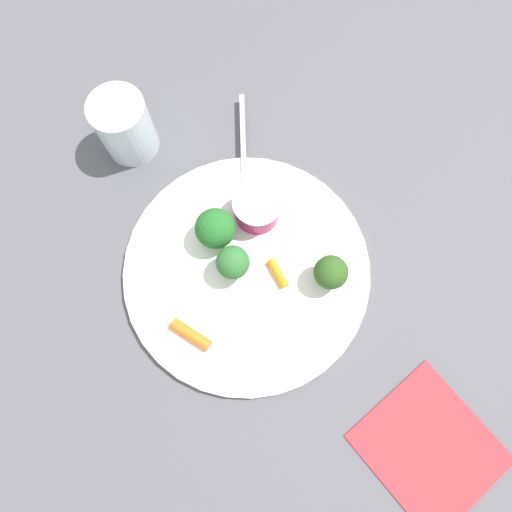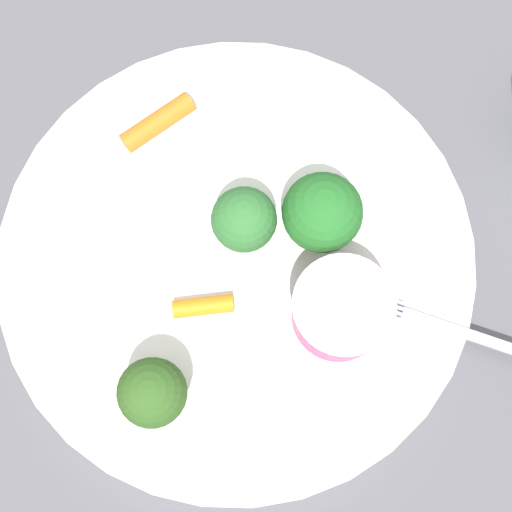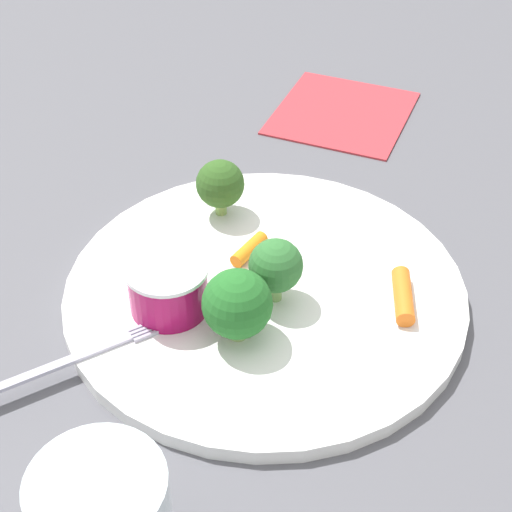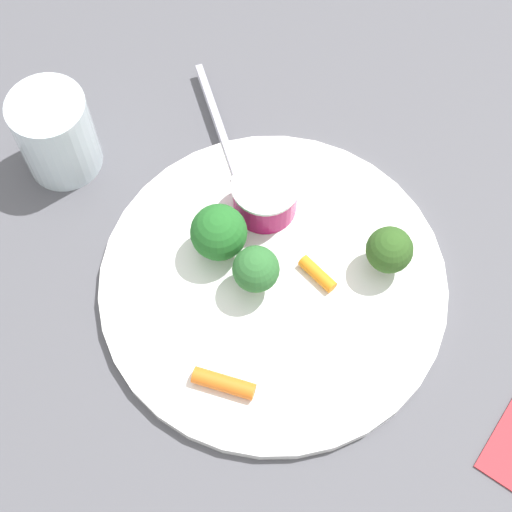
{
  "view_description": "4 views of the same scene",
  "coord_description": "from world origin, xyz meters",
  "px_view_note": "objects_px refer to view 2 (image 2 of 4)",
  "views": [
    {
      "loc": [
        -0.08,
        0.11,
        0.53
      ],
      "look_at": [
        -0.0,
        -0.02,
        0.03
      ],
      "focal_mm": 31.57,
      "sensor_mm": 36.0,
      "label": 1
    },
    {
      "loc": [
        -0.06,
        -0.1,
        0.47
      ],
      "look_at": [
        0.01,
        -0.01,
        0.02
      ],
      "focal_mm": 53.67,
      "sensor_mm": 36.0,
      "label": 2
    },
    {
      "loc": [
        0.43,
        0.01,
        0.4
      ],
      "look_at": [
        -0.02,
        -0.01,
        0.02
      ],
      "focal_mm": 54.91,
      "sensor_mm": 36.0,
      "label": 3
    },
    {
      "loc": [
        -0.06,
        0.26,
        0.61
      ],
      "look_at": [
        0.02,
        -0.01,
        0.02
      ],
      "focal_mm": 54.21,
      "sensor_mm": 36.0,
      "label": 4
    }
  ],
  "objects_px": {
    "plate": "(236,259)",
    "sauce_cup": "(341,310)",
    "carrot_stick_0": "(158,122)",
    "fork": "(481,339)",
    "carrot_stick_1": "(203,306)",
    "broccoli_floret_1": "(322,213)",
    "broccoli_floret_0": "(244,220)",
    "broccoli_floret_2": "(152,393)"
  },
  "relations": [
    {
      "from": "plate",
      "to": "carrot_stick_1",
      "type": "height_order",
      "value": "carrot_stick_1"
    },
    {
      "from": "broccoli_floret_2",
      "to": "fork",
      "type": "relative_size",
      "value": 0.35
    },
    {
      "from": "broccoli_floret_1",
      "to": "carrot_stick_0",
      "type": "xyz_separation_m",
      "value": [
        -0.04,
        0.12,
        -0.02
      ]
    },
    {
      "from": "sauce_cup",
      "to": "fork",
      "type": "bearing_deg",
      "value": -47.27
    },
    {
      "from": "carrot_stick_0",
      "to": "broccoli_floret_0",
      "type": "bearing_deg",
      "value": -90.29
    },
    {
      "from": "sauce_cup",
      "to": "broccoli_floret_0",
      "type": "relative_size",
      "value": 1.16
    },
    {
      "from": "fork",
      "to": "broccoli_floret_2",
      "type": "bearing_deg",
      "value": 152.19
    },
    {
      "from": "sauce_cup",
      "to": "broccoli_floret_1",
      "type": "distance_m",
      "value": 0.06
    },
    {
      "from": "broccoli_floret_1",
      "to": "carrot_stick_1",
      "type": "relative_size",
      "value": 1.49
    },
    {
      "from": "sauce_cup",
      "to": "carrot_stick_0",
      "type": "bearing_deg",
      "value": 94.31
    },
    {
      "from": "sauce_cup",
      "to": "broccoli_floret_1",
      "type": "relative_size",
      "value": 1.09
    },
    {
      "from": "plate",
      "to": "broccoli_floret_2",
      "type": "relative_size",
      "value": 6.08
    },
    {
      "from": "sauce_cup",
      "to": "broccoli_floret_0",
      "type": "distance_m",
      "value": 0.08
    },
    {
      "from": "sauce_cup",
      "to": "broccoli_floret_1",
      "type": "height_order",
      "value": "broccoli_floret_1"
    },
    {
      "from": "fork",
      "to": "carrot_stick_0",
      "type": "bearing_deg",
      "value": 107.22
    },
    {
      "from": "broccoli_floret_0",
      "to": "fork",
      "type": "bearing_deg",
      "value": -62.63
    },
    {
      "from": "carrot_stick_0",
      "to": "carrot_stick_1",
      "type": "bearing_deg",
      "value": -113.17
    },
    {
      "from": "carrot_stick_1",
      "to": "sauce_cup",
      "type": "bearing_deg",
      "value": -41.3
    },
    {
      "from": "sauce_cup",
      "to": "fork",
      "type": "distance_m",
      "value": 0.09
    },
    {
      "from": "plate",
      "to": "broccoli_floret_0",
      "type": "bearing_deg",
      "value": 31.06
    },
    {
      "from": "plate",
      "to": "carrot_stick_1",
      "type": "relative_size",
      "value": 8.15
    },
    {
      "from": "sauce_cup",
      "to": "carrot_stick_0",
      "type": "relative_size",
      "value": 1.16
    },
    {
      "from": "carrot_stick_0",
      "to": "carrot_stick_1",
      "type": "relative_size",
      "value": 1.39
    },
    {
      "from": "broccoli_floret_0",
      "to": "broccoli_floret_1",
      "type": "xyz_separation_m",
      "value": [
        0.04,
        -0.02,
        -0.0
      ]
    },
    {
      "from": "plate",
      "to": "sauce_cup",
      "type": "relative_size",
      "value": 5.05
    },
    {
      "from": "plate",
      "to": "broccoli_floret_2",
      "type": "bearing_deg",
      "value": -155.55
    },
    {
      "from": "carrot_stick_0",
      "to": "carrot_stick_1",
      "type": "distance_m",
      "value": 0.12
    },
    {
      "from": "carrot_stick_0",
      "to": "fork",
      "type": "height_order",
      "value": "carrot_stick_0"
    },
    {
      "from": "plate",
      "to": "carrot_stick_0",
      "type": "distance_m",
      "value": 0.1
    },
    {
      "from": "plate",
      "to": "broccoli_floret_0",
      "type": "distance_m",
      "value": 0.04
    },
    {
      "from": "sauce_cup",
      "to": "carrot_stick_0",
      "type": "height_order",
      "value": "sauce_cup"
    },
    {
      "from": "broccoli_floret_0",
      "to": "carrot_stick_1",
      "type": "height_order",
      "value": "broccoli_floret_0"
    },
    {
      "from": "plate",
      "to": "sauce_cup",
      "type": "bearing_deg",
      "value": -68.9
    },
    {
      "from": "plate",
      "to": "broccoli_floret_0",
      "type": "xyz_separation_m",
      "value": [
        0.01,
        0.01,
        0.04
      ]
    },
    {
      "from": "broccoli_floret_2",
      "to": "broccoli_floret_1",
      "type": "bearing_deg",
      "value": 9.46
    },
    {
      "from": "broccoli_floret_1",
      "to": "carrot_stick_1",
      "type": "height_order",
      "value": "broccoli_floret_1"
    },
    {
      "from": "carrot_stick_1",
      "to": "carrot_stick_0",
      "type": "bearing_deg",
      "value": 66.83
    },
    {
      "from": "sauce_cup",
      "to": "carrot_stick_0",
      "type": "distance_m",
      "value": 0.17
    },
    {
      "from": "carrot_stick_1",
      "to": "fork",
      "type": "distance_m",
      "value": 0.17
    },
    {
      "from": "fork",
      "to": "plate",
      "type": "bearing_deg",
      "value": 122.92
    },
    {
      "from": "sauce_cup",
      "to": "carrot_stick_1",
      "type": "xyz_separation_m",
      "value": [
        -0.06,
        0.05,
        -0.01
      ]
    },
    {
      "from": "broccoli_floret_0",
      "to": "carrot_stick_0",
      "type": "bearing_deg",
      "value": 89.71
    }
  ]
}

